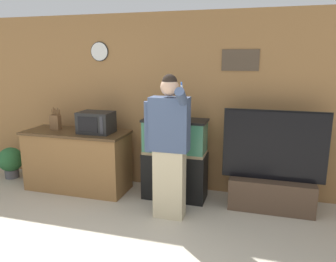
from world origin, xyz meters
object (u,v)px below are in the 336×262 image
at_px(tv_on_stand, 272,181).
at_px(person_standing, 169,145).
at_px(microwave, 96,122).
at_px(counter_island, 78,160).
at_px(knife_block, 55,122).
at_px(potted_plant, 11,161).
at_px(aquarium_on_stand, 175,159).

relative_size(tv_on_stand, person_standing, 0.74).
relative_size(microwave, person_standing, 0.27).
bearing_deg(counter_island, person_standing, -16.88).
relative_size(knife_block, tv_on_stand, 0.25).
bearing_deg(person_standing, tv_on_stand, 24.80).
relative_size(tv_on_stand, potted_plant, 2.57).
xyz_separation_m(counter_island, knife_block, (-0.36, 0.04, 0.57)).
distance_m(counter_island, tv_on_stand, 2.81).
height_order(knife_block, aquarium_on_stand, knife_block).
bearing_deg(tv_on_stand, potted_plant, 179.86).
xyz_separation_m(counter_island, potted_plant, (-1.33, 0.11, -0.16)).
height_order(knife_block, person_standing, person_standing).
xyz_separation_m(knife_block, potted_plant, (-0.97, 0.07, -0.73)).
relative_size(counter_island, knife_block, 4.76).
relative_size(aquarium_on_stand, person_standing, 0.64).
xyz_separation_m(person_standing, potted_plant, (-2.90, 0.58, -0.64)).
bearing_deg(tv_on_stand, knife_block, -179.00).
bearing_deg(tv_on_stand, aquarium_on_stand, 179.79).
height_order(counter_island, potted_plant, counter_island).
xyz_separation_m(tv_on_stand, potted_plant, (-4.14, 0.01, -0.09)).
height_order(microwave, aquarium_on_stand, microwave).
distance_m(microwave, person_standing, 1.32).
relative_size(aquarium_on_stand, potted_plant, 2.22).
xyz_separation_m(counter_island, tv_on_stand, (2.81, 0.10, -0.07)).
distance_m(aquarium_on_stand, tv_on_stand, 1.32).
height_order(microwave, tv_on_stand, tv_on_stand).
bearing_deg(counter_island, aquarium_on_stand, 3.85).
xyz_separation_m(knife_block, aquarium_on_stand, (1.86, 0.06, -0.45)).
bearing_deg(knife_block, tv_on_stand, 1.00).
xyz_separation_m(counter_island, person_standing, (1.57, -0.48, 0.48)).
bearing_deg(counter_island, knife_block, 173.65).
bearing_deg(knife_block, person_standing, -14.97).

